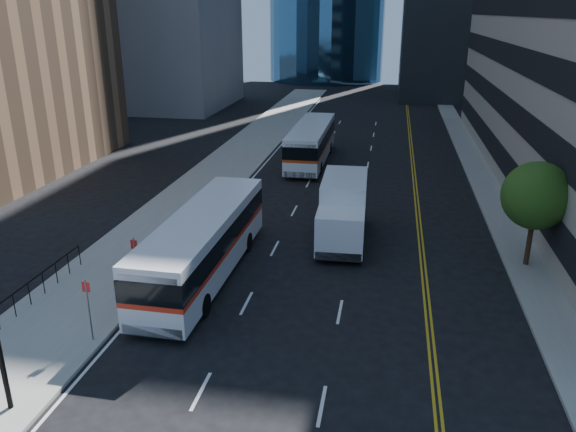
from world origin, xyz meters
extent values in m
plane|color=black|center=(0.00, 0.00, 0.00)|extent=(160.00, 160.00, 0.00)
cube|color=gray|center=(-10.50, 25.00, 0.07)|extent=(5.00, 90.00, 0.15)
cube|color=gray|center=(9.00, 25.00, 0.07)|extent=(2.00, 90.00, 0.15)
cylinder|color=#332114|center=(9.00, 8.00, 1.25)|extent=(0.24, 0.24, 2.20)
sphere|color=#1F4513|center=(9.00, 8.00, 3.65)|extent=(3.20, 3.20, 3.20)
cube|color=white|center=(-6.05, 4.25, 0.90)|extent=(2.76, 12.00, 1.10)
cube|color=red|center=(-6.05, 4.25, 1.55)|extent=(2.78, 12.02, 0.22)
cube|color=black|center=(-6.05, 4.25, 2.09)|extent=(2.78, 12.02, 0.90)
cube|color=white|center=(-6.05, 4.25, 2.84)|extent=(2.76, 12.00, 0.50)
cylinder|color=black|center=(-7.28, 0.68, 0.50)|extent=(0.31, 1.00, 1.00)
cylinder|color=black|center=(-4.93, 0.64, 0.50)|extent=(0.31, 1.00, 1.00)
cylinder|color=black|center=(-7.19, 7.46, 0.50)|extent=(0.31, 1.00, 1.00)
cylinder|color=black|center=(-4.83, 7.42, 0.50)|extent=(0.31, 1.00, 1.00)
cube|color=white|center=(-4.18, 26.10, 0.89)|extent=(2.60, 11.89, 1.09)
cube|color=#CB3F13|center=(-4.18, 26.10, 1.53)|extent=(2.62, 11.91, 0.22)
cube|color=black|center=(-4.18, 26.10, 2.08)|extent=(2.62, 11.91, 0.89)
cube|color=white|center=(-4.18, 26.10, 2.82)|extent=(2.60, 11.89, 0.50)
cylinder|color=black|center=(-5.34, 22.54, 0.50)|extent=(0.30, 0.99, 0.99)
cylinder|color=black|center=(-3.00, 22.54, 0.50)|extent=(0.30, 0.99, 0.99)
cylinder|color=black|center=(-5.35, 29.27, 0.50)|extent=(0.30, 0.99, 0.99)
cylinder|color=black|center=(-3.02, 29.28, 0.50)|extent=(0.30, 0.99, 0.99)
cube|color=white|center=(-0.04, 7.35, 1.42)|extent=(2.42, 2.23, 2.06)
cube|color=black|center=(-0.01, 6.42, 1.82)|extent=(2.16, 0.13, 1.08)
cube|color=white|center=(-0.15, 10.79, 2.01)|extent=(2.51, 4.78, 2.55)
cube|color=black|center=(-0.12, 9.71, 0.54)|extent=(1.96, 6.53, 0.25)
cylinder|color=black|center=(-1.10, 7.12, 0.47)|extent=(0.30, 0.95, 0.94)
cylinder|color=black|center=(1.02, 7.19, 0.47)|extent=(0.30, 0.95, 0.94)
cylinder|color=black|center=(-1.25, 12.03, 0.47)|extent=(0.30, 0.95, 0.94)
cylinder|color=black|center=(0.86, 12.09, 0.47)|extent=(0.30, 0.95, 0.94)
camera|label=1|loc=(2.08, -18.55, 11.75)|focal=35.00mm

